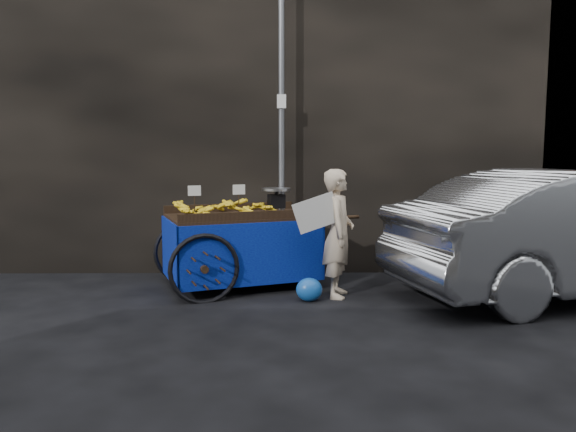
{
  "coord_description": "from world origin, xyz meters",
  "views": [
    {
      "loc": [
        0.3,
        -6.32,
        1.75
      ],
      "look_at": [
        0.38,
        0.5,
        0.95
      ],
      "focal_mm": 35.0,
      "sensor_mm": 36.0,
      "label": 1
    }
  ],
  "objects": [
    {
      "name": "ground",
      "position": [
        0.0,
        0.0,
        0.0
      ],
      "size": [
        80.0,
        80.0,
        0.0
      ],
      "primitive_type": "plane",
      "color": "black",
      "rests_on": "ground"
    },
    {
      "name": "building_wall",
      "position": [
        0.39,
        2.6,
        2.5
      ],
      "size": [
        13.5,
        2.0,
        5.0
      ],
      "color": "black",
      "rests_on": "ground"
    },
    {
      "name": "vendor",
      "position": [
        0.97,
        0.29,
        0.77
      ],
      "size": [
        0.79,
        0.61,
        1.53
      ],
      "rotation": [
        0.0,
        0.0,
        1.41
      ],
      "color": "#C7B194",
      "rests_on": "ground"
    },
    {
      "name": "street_pole",
      "position": [
        0.3,
        1.3,
        2.01
      ],
      "size": [
        0.12,
        0.1,
        4.0
      ],
      "color": "slate",
      "rests_on": "ground"
    },
    {
      "name": "banana_cart",
      "position": [
        -0.28,
        0.79,
        0.84
      ],
      "size": [
        2.72,
        1.9,
        1.36
      ],
      "rotation": [
        0.0,
        0.0,
        0.35
      ],
      "color": "black",
      "rests_on": "ground"
    },
    {
      "name": "plastic_bag",
      "position": [
        0.62,
        0.06,
        0.14
      ],
      "size": [
        0.31,
        0.25,
        0.28
      ],
      "primitive_type": "ellipsoid",
      "color": "#1752AD",
      "rests_on": "ground"
    }
  ]
}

